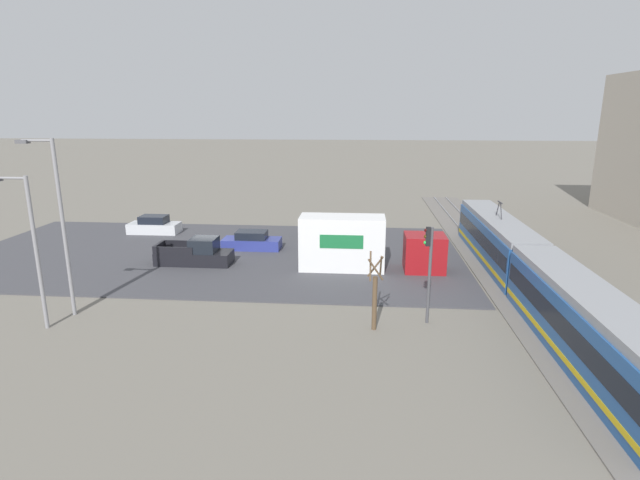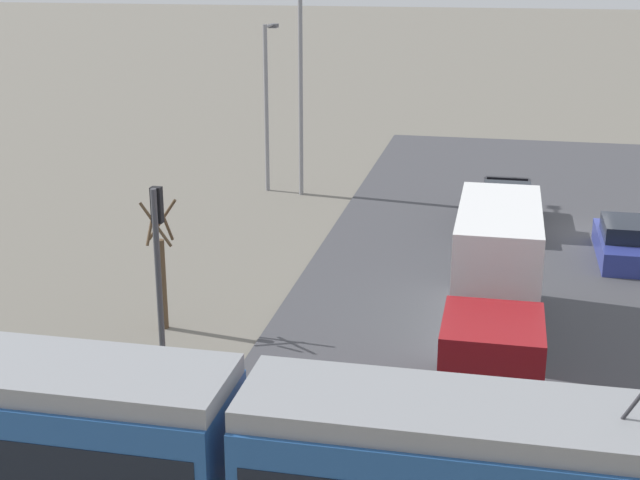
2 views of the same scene
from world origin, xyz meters
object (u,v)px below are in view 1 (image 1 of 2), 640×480
object	(u,v)px
box_truck	(362,245)
street_lamp_mid_block	(31,242)
street_tree	(375,295)
pickup_truck	(196,254)
sedan_car_1	(332,229)
street_lamp_near_crossing	(59,218)
traffic_light_pole	(429,262)
sedan_car_2	(154,226)
light_rail_tram	(530,272)
sedan_car_0	(252,241)

from	to	relation	value
box_truck	street_lamp_mid_block	world-z (taller)	street_lamp_mid_block
street_tree	pickup_truck	bearing A→B (deg)	-128.57
street_lamp_mid_block	street_tree	bearing A→B (deg)	94.15
box_truck	pickup_truck	bearing A→B (deg)	-91.18
box_truck	street_lamp_mid_block	bearing A→B (deg)	-55.85
sedan_car_1	street_lamp_near_crossing	xyz separation A→B (m)	(18.50, -13.06, 4.67)
sedan_car_1	traffic_light_pole	bearing A→B (deg)	-161.68
pickup_truck	street_lamp_near_crossing	bearing A→B (deg)	-22.06
box_truck	street_lamp_near_crossing	bearing A→B (deg)	-59.59
pickup_truck	street_tree	distance (m)	16.01
pickup_truck	sedan_car_2	distance (m)	11.11
pickup_truck	street_lamp_mid_block	bearing A→B (deg)	-20.98
pickup_truck	box_truck	bearing A→B (deg)	88.82
light_rail_tram	street_tree	world-z (taller)	light_rail_tram
sedan_car_0	sedan_car_2	bearing A→B (deg)	-114.56
sedan_car_1	street_tree	distance (m)	19.35
pickup_truck	street_tree	xyz separation A→B (m)	(9.96, 12.49, 1.02)
sedan_car_0	street_lamp_near_crossing	bearing A→B (deg)	-26.82
sedan_car_1	street_lamp_mid_block	xyz separation A→B (m)	(20.25, -13.52, 3.82)
street_tree	light_rail_tram	bearing A→B (deg)	119.19
box_truck	pickup_truck	size ratio (longest dim) A/B	1.85
sedan_car_0	traffic_light_pole	size ratio (longest dim) A/B	0.90
sedan_car_1	traffic_light_pole	xyz separation A→B (m)	(17.99, 5.96, 2.65)
street_lamp_mid_block	sedan_car_2	bearing A→B (deg)	-172.96
light_rail_tram	traffic_light_pole	size ratio (longest dim) A/B	5.88
sedan_car_0	sedan_car_1	xyz separation A→B (m)	(-4.77, 6.11, 0.00)
sedan_car_2	street_lamp_mid_block	xyz separation A→B (m)	(19.99, 2.47, 3.76)
box_truck	street_tree	xyz separation A→B (m)	(9.72, 0.66, 0.03)
traffic_light_pole	street_lamp_mid_block	xyz separation A→B (m)	(2.27, -19.48, 1.18)
box_truck	sedan_car_0	bearing A→B (deg)	-117.57
sedan_car_1	street_lamp_near_crossing	size ratio (longest dim) A/B	0.46
sedan_car_1	traffic_light_pole	distance (m)	19.13
sedan_car_2	street_tree	xyz separation A→B (m)	(18.78, 19.25, 1.09)
sedan_car_1	sedan_car_2	size ratio (longest dim) A/B	0.97
light_rail_tram	box_truck	xyz separation A→B (m)	(-4.61, -9.80, 0.16)
light_rail_tram	street_lamp_mid_block	bearing A→B (deg)	-76.29
pickup_truck	sedan_car_2	xyz separation A→B (m)	(-8.82, -6.75, -0.07)
sedan_car_1	street_tree	bearing A→B (deg)	-170.29
light_rail_tram	traffic_light_pole	bearing A→B (deg)	-57.80
traffic_light_pole	light_rail_tram	bearing A→B (deg)	122.20
pickup_truck	sedan_car_1	world-z (taller)	pickup_truck
traffic_light_pole	street_lamp_mid_block	size ratio (longest dim) A/B	0.66
street_lamp_near_crossing	pickup_truck	bearing A→B (deg)	157.94
sedan_car_2	sedan_car_1	bearing A→B (deg)	90.93
pickup_truck	traffic_light_pole	size ratio (longest dim) A/B	1.05
street_tree	street_lamp_mid_block	size ratio (longest dim) A/B	0.52
box_truck	traffic_light_pole	xyz separation A→B (m)	(8.67, 3.36, 1.53)
traffic_light_pole	street_lamp_near_crossing	world-z (taller)	street_lamp_near_crossing
traffic_light_pole	street_lamp_near_crossing	xyz separation A→B (m)	(0.52, -19.01, 2.03)
street_lamp_near_crossing	street_tree	bearing A→B (deg)	88.14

